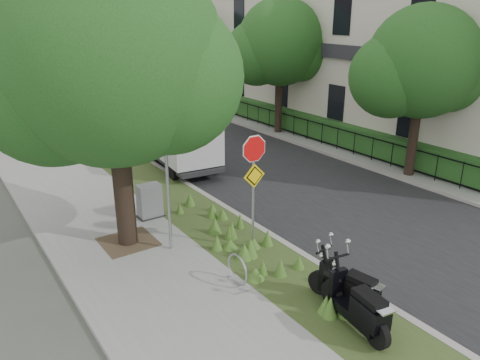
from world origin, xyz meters
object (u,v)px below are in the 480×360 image
at_px(scooter_far, 361,312).
at_px(box_truck, 180,135).
at_px(sign_assembly, 254,170).
at_px(scooter_near, 353,292).
at_px(utility_cabinet, 150,201).

height_order(scooter_far, box_truck, box_truck).
bearing_deg(sign_assembly, box_truck, 76.98).
distance_m(scooter_near, box_truck, 10.84).
distance_m(scooter_near, scooter_far, 0.72).
height_order(scooter_near, scooter_far, scooter_far).
bearing_deg(utility_cabinet, scooter_near, -77.24).
xyz_separation_m(scooter_near, scooter_far, (-0.41, -0.60, 0.04)).
height_order(sign_assembly, box_truck, sign_assembly).
xyz_separation_m(scooter_far, box_truck, (1.97, 11.29, 0.79)).
bearing_deg(sign_assembly, scooter_near, -87.73).
relative_size(scooter_far, utility_cabinet, 1.94).
relative_size(scooter_far, box_truck, 0.42).
bearing_deg(scooter_near, utility_cabinet, 102.76).
relative_size(sign_assembly, box_truck, 0.67).
xyz_separation_m(sign_assembly, scooter_near, (0.13, -3.35, -1.78)).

